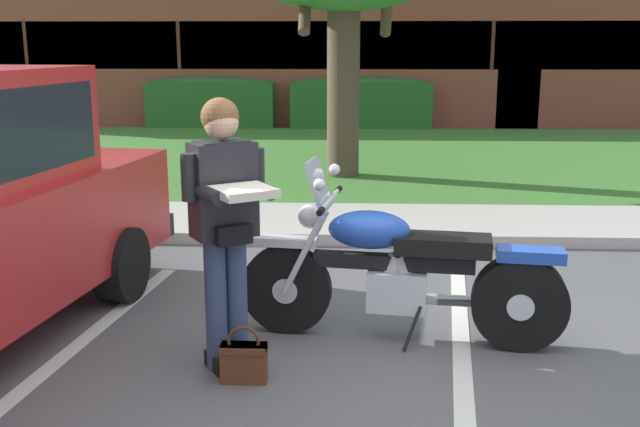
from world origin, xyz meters
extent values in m
plane|color=#565659|center=(0.00, 0.00, 0.00)|extent=(140.00, 140.00, 0.00)
cube|color=#B7B2A8|center=(0.00, 3.36, 0.06)|extent=(60.00, 0.20, 0.12)
cube|color=#B7B2A8|center=(0.00, 4.21, 0.04)|extent=(60.00, 1.50, 0.08)
cube|color=#3D752D|center=(0.00, 9.18, 0.03)|extent=(60.00, 8.44, 0.06)
cube|color=silver|center=(-1.93, 0.20, 0.00)|extent=(0.65, 4.38, 0.01)
cube|color=silver|center=(0.68, 0.20, 0.00)|extent=(0.65, 4.38, 0.01)
cylinder|color=black|center=(-0.47, 0.97, 0.32)|extent=(0.65, 0.19, 0.64)
cylinder|color=silver|center=(-0.47, 0.97, 0.32)|extent=(0.19, 0.14, 0.18)
cylinder|color=black|center=(1.12, 0.75, 0.32)|extent=(0.66, 0.27, 0.64)
cylinder|color=silver|center=(1.12, 0.75, 0.32)|extent=(0.21, 0.22, 0.18)
cube|color=silver|center=(-0.47, 0.97, 0.67)|extent=(0.46, 0.20, 0.06)
cube|color=blue|center=(1.17, 0.74, 0.66)|extent=(0.46, 0.26, 0.08)
cylinder|color=silver|center=(-0.34, 0.87, 0.60)|extent=(0.31, 0.09, 0.58)
cylinder|color=silver|center=(-0.32, 1.03, 0.60)|extent=(0.31, 0.09, 0.58)
sphere|color=silver|center=(-0.30, 0.94, 0.86)|extent=(0.17, 0.17, 0.17)
cylinder|color=silver|center=(-0.16, 0.92, 0.98)|extent=(0.13, 0.72, 0.03)
cylinder|color=black|center=(-0.21, 0.57, 0.98)|extent=(0.06, 0.11, 0.04)
cylinder|color=black|center=(-0.11, 1.28, 0.98)|extent=(0.06, 0.11, 0.04)
sphere|color=silver|center=(-0.22, 0.63, 1.14)|extent=(0.08, 0.08, 0.08)
sphere|color=silver|center=(-0.14, 1.22, 1.14)|extent=(0.08, 0.08, 0.08)
cube|color=#B2BCC6|center=(-0.24, 0.94, 1.08)|extent=(0.19, 0.38, 0.35)
cube|color=black|center=(0.28, 0.86, 0.56)|extent=(1.10, 0.25, 0.10)
ellipsoid|color=blue|center=(0.11, 0.89, 0.78)|extent=(0.60, 0.39, 0.26)
cube|color=black|center=(0.60, 0.82, 0.70)|extent=(0.67, 0.37, 0.12)
cube|color=silver|center=(0.31, 0.86, 0.36)|extent=(0.43, 0.29, 0.28)
cylinder|color=silver|center=(0.27, 0.86, 0.52)|extent=(0.19, 0.14, 0.21)
cylinder|color=silver|center=(0.34, 0.86, 0.52)|extent=(0.19, 0.14, 0.21)
cylinder|color=silver|center=(0.69, 0.95, 0.26)|extent=(0.61, 0.16, 0.08)
cylinder|color=silver|center=(0.89, 0.92, 0.26)|extent=(0.61, 0.16, 0.08)
cylinder|color=black|center=(0.40, 0.68, 0.15)|extent=(0.14, 0.11, 0.30)
cube|color=black|center=(-0.72, 0.39, 0.05)|extent=(0.22, 0.26, 0.10)
cube|color=black|center=(-0.84, 0.32, 0.05)|extent=(0.22, 0.26, 0.10)
cylinder|color=navy|center=(-0.73, 0.41, 0.43)|extent=(0.14, 0.14, 0.86)
cylinder|color=navy|center=(-0.85, 0.34, 0.43)|extent=(0.14, 0.14, 0.86)
cube|color=#232328|center=(-0.79, 0.37, 1.15)|extent=(0.44, 0.39, 0.58)
cube|color=#232328|center=(-0.79, 0.37, 1.42)|extent=(0.36, 0.33, 0.06)
sphere|color=tan|center=(-0.79, 0.37, 1.56)|extent=(0.21, 0.21, 0.21)
sphere|color=brown|center=(-0.80, 0.39, 1.59)|extent=(0.23, 0.23, 0.23)
cube|color=black|center=(-0.72, 0.26, 0.90)|extent=(0.24, 0.20, 0.12)
cylinder|color=#232328|center=(-0.57, 0.33, 1.17)|extent=(0.26, 0.33, 0.09)
cylinder|color=#232328|center=(-0.84, 0.15, 1.17)|extent=(0.26, 0.33, 0.09)
cylinder|color=#232328|center=(-0.60, 0.48, 1.25)|extent=(0.10, 0.10, 0.28)
cylinder|color=#232328|center=(-0.97, 0.24, 1.25)|extent=(0.10, 0.10, 0.28)
cube|color=beige|center=(-0.63, 0.12, 1.19)|extent=(0.44, 0.44, 0.05)
cube|color=#562D19|center=(-0.66, 0.16, 0.12)|extent=(0.28, 0.12, 0.24)
cube|color=#562D19|center=(-0.66, 0.15, 0.22)|extent=(0.28, 0.13, 0.04)
torus|color=#562D19|center=(-0.66, 0.16, 0.26)|extent=(0.20, 0.02, 0.20)
cube|color=black|center=(-2.59, 2.62, 0.40)|extent=(1.90, 0.37, 0.20)
cylinder|color=black|center=(-1.84, 1.57, 0.30)|extent=(0.32, 0.63, 0.60)
cylinder|color=#4C3D2D|center=(-0.15, 7.06, 1.35)|extent=(0.48, 0.48, 2.69)
cube|color=#286028|center=(-3.36, 13.69, 0.55)|extent=(3.01, 0.90, 1.10)
ellipsoid|color=#286028|center=(-3.36, 13.69, 1.10)|extent=(2.86, 0.84, 0.28)
cube|color=#286028|center=(0.19, 13.69, 0.55)|extent=(3.29, 0.90, 1.10)
ellipsoid|color=#286028|center=(0.19, 13.69, 1.10)|extent=(3.12, 0.84, 0.28)
cube|color=brown|center=(-0.45, 19.10, 1.77)|extent=(21.59, 10.73, 3.55)
cube|color=#1E282D|center=(-0.45, 13.77, 1.95)|extent=(18.35, 0.06, 1.10)
cube|color=brown|center=(-7.79, 13.76, 1.95)|extent=(0.08, 0.04, 1.20)
cube|color=brown|center=(-4.12, 13.76, 1.95)|extent=(0.08, 0.04, 1.20)
cube|color=brown|center=(-0.45, 13.76, 1.95)|extent=(0.08, 0.04, 1.20)
cube|color=brown|center=(3.23, 13.76, 1.95)|extent=(0.08, 0.04, 1.20)
cube|color=#473323|center=(3.87, 13.78, 1.05)|extent=(1.00, 0.08, 2.10)
camera|label=1|loc=(-0.01, -4.01, 2.02)|focal=41.71mm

